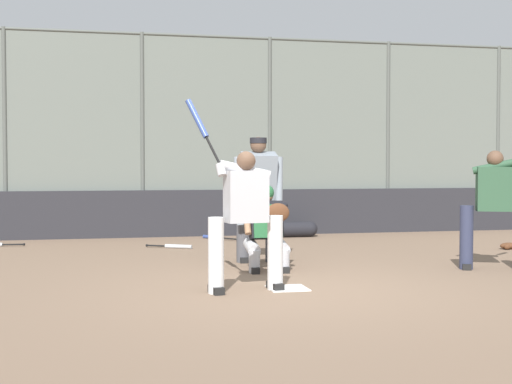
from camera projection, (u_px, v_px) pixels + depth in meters
The scene contains 13 objects.
ground_plane at pixel (288, 289), 7.98m from camera, with size 160.00×160.00×0.00m, color #7A604C.
home_plate_marker at pixel (288, 288), 7.98m from camera, with size 0.43×0.43×0.01m, color white.
backstop_fence at pixel (207, 131), 13.98m from camera, with size 17.73×0.08×3.93m.
padding_wall at pixel (208, 213), 13.94m from camera, with size 17.30×0.18×0.90m, color #28282D.
bleachers_beyond at pixel (220, 199), 16.97m from camera, with size 12.35×3.05×1.80m.
batter_at_plate at pixel (245, 215), 7.78m from camera, with size 1.06×0.58×2.12m.
catcher_behind_plate at pixel (267, 226), 9.31m from camera, with size 0.60×0.71×1.13m.
umpire_home at pixel (258, 195), 10.10m from camera, with size 0.73×0.46×1.78m.
batter_on_deck at pixel (495, 205), 9.38m from camera, with size 0.86×0.94×2.20m.
spare_bat_near_backstop at pixel (175, 246), 11.84m from camera, with size 0.75×0.45×0.07m.
spare_bat_third_base_side at pixel (216, 237), 13.30m from camera, with size 0.57×0.68×0.07m.
fielding_glove_on_dirt at pixel (508, 246), 11.72m from camera, with size 0.30×0.23×0.11m.
equipment_bag_dugout_side at pixel (285, 229), 13.67m from camera, with size 1.29×0.30×0.30m.
Camera 1 is at (2.02, 7.68, 1.39)m, focal length 50.00 mm.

